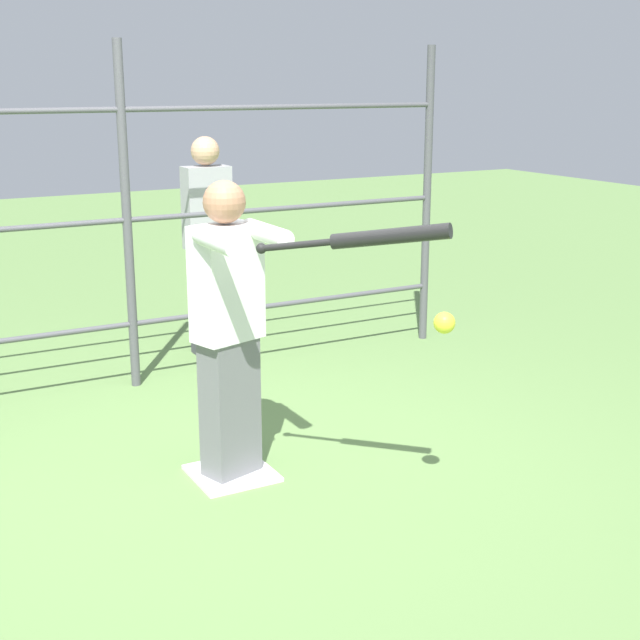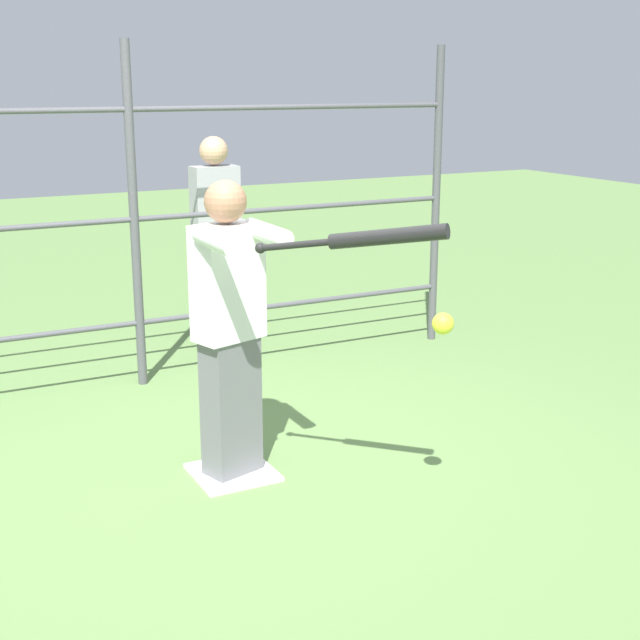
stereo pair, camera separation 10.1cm
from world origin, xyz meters
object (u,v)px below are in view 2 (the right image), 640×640
Objects in this scene: baseball_bat_swinging at (371,238)px; softball_in_flight at (443,324)px; batter at (230,322)px; bystander_behind_fence at (216,243)px.

baseball_bat_swinging is 0.51m from softball_in_flight.
baseball_bat_swinging reaches higher than softball_in_flight.
softball_in_flight is (-0.64, 0.89, 0.13)m from batter.
baseball_bat_swinging is (-0.32, 0.80, 0.51)m from batter.
batter is 2.11× the size of baseball_bat_swinging.
baseball_bat_swinging is at bearing 82.06° from bystander_behind_fence.
baseball_bat_swinging is 0.45× the size of bystander_behind_fence.
softball_in_flight is 2.95m from bystander_behind_fence.
batter is 1.00m from baseball_bat_swinging.
baseball_bat_swinging is 7.46× the size of softball_in_flight.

